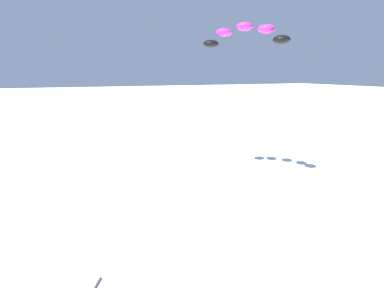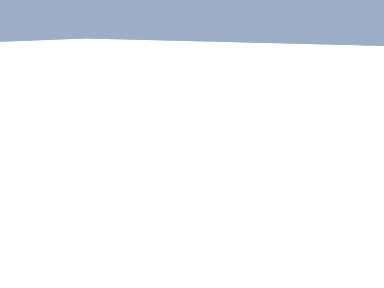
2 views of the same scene
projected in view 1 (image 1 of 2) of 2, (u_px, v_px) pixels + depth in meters
name	position (u px, v px, depth m)	size (l,w,h in m)	color
traction_kite	(244.00, 34.00, 14.44)	(3.85, 4.46, 1.22)	black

